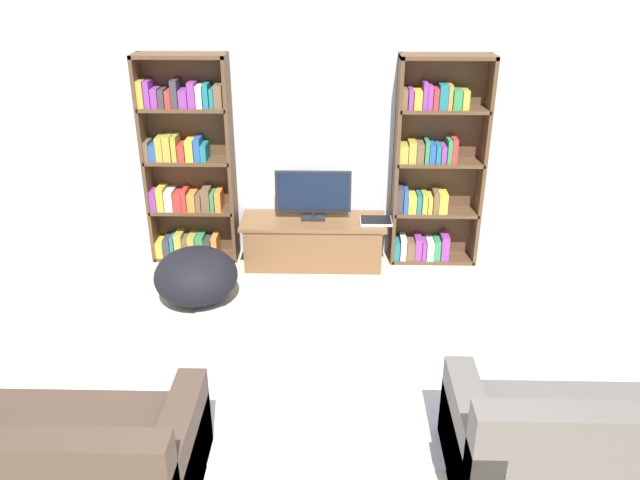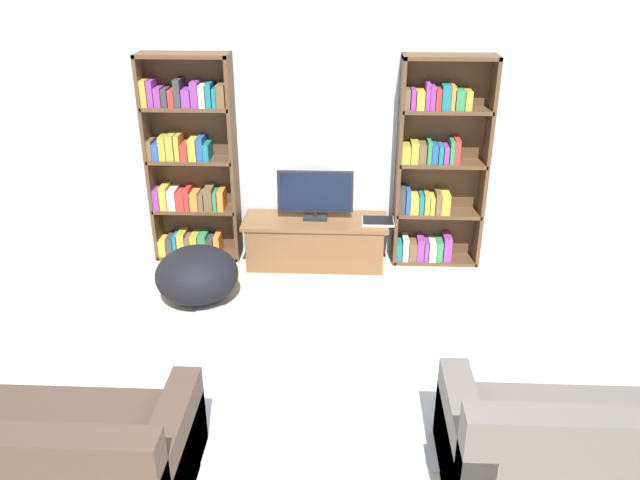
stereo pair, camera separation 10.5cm
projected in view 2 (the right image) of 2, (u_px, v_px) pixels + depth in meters
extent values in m
cube|color=silver|center=(330.00, 133.00, 6.24)|extent=(8.80, 0.06, 2.60)
cube|color=#513823|center=(150.00, 161.00, 6.24)|extent=(0.04, 0.30, 2.09)
cube|color=#513823|center=(234.00, 162.00, 6.20)|extent=(0.04, 0.30, 2.09)
cube|color=#513823|center=(195.00, 157.00, 6.34)|extent=(0.88, 0.04, 2.09)
cube|color=#513823|center=(182.00, 55.00, 5.79)|extent=(0.88, 0.30, 0.04)
cube|color=#513823|center=(200.00, 254.00, 6.65)|extent=(0.85, 0.30, 0.04)
cube|color=gold|center=(165.00, 245.00, 6.61)|extent=(0.07, 0.24, 0.17)
cube|color=#333338|center=(172.00, 244.00, 6.60)|extent=(0.07, 0.24, 0.20)
cube|color=#196B75|center=(177.00, 243.00, 6.59)|extent=(0.04, 0.24, 0.22)
cube|color=#9E9333|center=(183.00, 242.00, 6.58)|extent=(0.08, 0.24, 0.25)
cube|color=brown|center=(190.00, 244.00, 6.59)|extent=(0.05, 0.24, 0.21)
cube|color=#9E9333|center=(196.00, 243.00, 6.58)|extent=(0.07, 0.24, 0.23)
cube|color=#2D7F47|center=(204.00, 243.00, 6.58)|extent=(0.08, 0.24, 0.23)
cube|color=#333338|center=(212.00, 245.00, 6.58)|extent=(0.07, 0.24, 0.19)
cube|color=orange|center=(218.00, 243.00, 6.57)|extent=(0.06, 0.24, 0.23)
cube|color=#513823|center=(196.00, 208.00, 6.43)|extent=(0.85, 0.30, 0.04)
cube|color=#7F338C|center=(159.00, 197.00, 6.38)|extent=(0.06, 0.24, 0.20)
cube|color=gold|center=(165.00, 196.00, 6.37)|extent=(0.07, 0.24, 0.24)
cube|color=silver|center=(174.00, 198.00, 6.38)|extent=(0.08, 0.24, 0.20)
cube|color=#B72D28|center=(182.00, 199.00, 6.38)|extent=(0.08, 0.24, 0.18)
cube|color=#B72D28|center=(189.00, 197.00, 6.37)|extent=(0.05, 0.24, 0.22)
cube|color=orange|center=(196.00, 199.00, 6.37)|extent=(0.08, 0.24, 0.18)
cube|color=brown|center=(203.00, 199.00, 6.37)|extent=(0.05, 0.24, 0.17)
cube|color=brown|center=(210.00, 197.00, 6.36)|extent=(0.08, 0.24, 0.23)
cube|color=#2D7F47|center=(216.00, 199.00, 6.36)|extent=(0.04, 0.24, 0.19)
cube|color=orange|center=(222.00, 198.00, 6.36)|extent=(0.06, 0.24, 0.20)
cube|color=#513823|center=(192.00, 160.00, 6.21)|extent=(0.85, 0.30, 0.04)
cube|color=brown|center=(152.00, 148.00, 6.17)|extent=(0.05, 0.24, 0.19)
cube|color=#234C99|center=(158.00, 150.00, 6.17)|extent=(0.06, 0.24, 0.16)
cube|color=#9E9333|center=(165.00, 146.00, 6.15)|extent=(0.07, 0.24, 0.24)
cube|color=#9E9333|center=(172.00, 146.00, 6.15)|extent=(0.07, 0.24, 0.24)
cube|color=#9E9333|center=(179.00, 146.00, 6.14)|extent=(0.05, 0.24, 0.25)
cube|color=#B72D28|center=(186.00, 150.00, 6.16)|extent=(0.07, 0.24, 0.16)
cube|color=gold|center=(194.00, 148.00, 6.15)|extent=(0.08, 0.24, 0.21)
cube|color=#234C99|center=(202.00, 147.00, 6.14)|extent=(0.06, 0.24, 0.23)
cube|color=#196B75|center=(208.00, 150.00, 6.15)|extent=(0.05, 0.24, 0.17)
cube|color=#513823|center=(187.00, 107.00, 5.99)|extent=(0.85, 0.30, 0.04)
cube|color=#9E9333|center=(146.00, 92.00, 5.94)|extent=(0.06, 0.24, 0.25)
cube|color=#7F338C|center=(153.00, 92.00, 5.93)|extent=(0.05, 0.24, 0.25)
cube|color=#7F338C|center=(160.00, 96.00, 5.95)|extent=(0.06, 0.24, 0.18)
cube|color=#333338|center=(167.00, 96.00, 5.94)|extent=(0.06, 0.24, 0.17)
cube|color=#B72D28|center=(173.00, 97.00, 5.94)|extent=(0.05, 0.24, 0.16)
cube|color=#333338|center=(179.00, 92.00, 5.92)|extent=(0.06, 0.24, 0.26)
cube|color=#7F338C|center=(188.00, 97.00, 5.94)|extent=(0.08, 0.24, 0.17)
cube|color=#7F338C|center=(196.00, 93.00, 5.92)|extent=(0.07, 0.24, 0.24)
cube|color=silver|center=(204.00, 95.00, 5.92)|extent=(0.06, 0.24, 0.21)
cube|color=#196B75|center=(210.00, 94.00, 5.92)|extent=(0.05, 0.24, 0.23)
cube|color=#196B75|center=(216.00, 97.00, 5.92)|extent=(0.04, 0.24, 0.18)
cube|color=brown|center=(222.00, 95.00, 5.91)|extent=(0.08, 0.24, 0.22)
cube|color=#513823|center=(399.00, 164.00, 6.13)|extent=(0.04, 0.30, 2.09)
cube|color=#513823|center=(485.00, 165.00, 6.10)|extent=(0.04, 0.30, 2.09)
cube|color=#513823|center=(440.00, 161.00, 6.24)|extent=(0.88, 0.04, 2.09)
cube|color=#513823|center=(451.00, 57.00, 5.69)|extent=(0.88, 0.30, 0.04)
cube|color=#513823|center=(434.00, 259.00, 6.55)|extent=(0.85, 0.30, 0.04)
cube|color=#196B75|center=(398.00, 249.00, 6.50)|extent=(0.06, 0.24, 0.19)
cube|color=silver|center=(405.00, 247.00, 6.49)|extent=(0.06, 0.24, 0.23)
cube|color=brown|center=(412.00, 249.00, 6.49)|extent=(0.08, 0.24, 0.19)
cube|color=#7F338C|center=(420.00, 247.00, 6.48)|extent=(0.07, 0.24, 0.24)
cube|color=#7F338C|center=(426.00, 249.00, 6.49)|extent=(0.04, 0.24, 0.20)
cube|color=silver|center=(432.00, 249.00, 6.48)|extent=(0.07, 0.24, 0.20)
cube|color=#2D7F47|center=(439.00, 249.00, 6.48)|extent=(0.06, 0.24, 0.21)
cube|color=#7F338C|center=(446.00, 247.00, 6.47)|extent=(0.08, 0.24, 0.26)
cube|color=#513823|center=(438.00, 212.00, 6.33)|extent=(0.85, 0.30, 0.04)
cube|color=#333338|center=(402.00, 199.00, 6.27)|extent=(0.06, 0.24, 0.26)
cube|color=#234C99|center=(408.00, 199.00, 6.27)|extent=(0.04, 0.24, 0.25)
cube|color=gold|center=(414.00, 203.00, 6.28)|extent=(0.08, 0.24, 0.18)
cube|color=#196B75|center=(421.00, 202.00, 6.27)|extent=(0.04, 0.24, 0.19)
cube|color=#9E9333|center=(426.00, 202.00, 6.27)|extent=(0.05, 0.24, 0.20)
cube|color=gold|center=(432.00, 203.00, 6.27)|extent=(0.04, 0.24, 0.18)
cube|color=brown|center=(437.00, 201.00, 6.26)|extent=(0.05, 0.24, 0.22)
cube|color=gold|center=(445.00, 202.00, 6.26)|extent=(0.08, 0.24, 0.21)
cube|color=#513823|center=(442.00, 163.00, 6.11)|extent=(0.85, 0.30, 0.04)
cube|color=#9E9333|center=(405.00, 153.00, 6.07)|extent=(0.08, 0.24, 0.17)
cube|color=#9E9333|center=(414.00, 151.00, 6.06)|extent=(0.07, 0.24, 0.21)
cube|color=brown|center=(422.00, 152.00, 6.06)|extent=(0.07, 0.24, 0.19)
cube|color=#2D7F47|center=(429.00, 151.00, 6.05)|extent=(0.04, 0.24, 0.22)
cube|color=#234C99|center=(434.00, 153.00, 6.05)|extent=(0.06, 0.24, 0.18)
cube|color=#196B75|center=(440.00, 153.00, 6.05)|extent=(0.04, 0.24, 0.18)
cube|color=#7F338C|center=(445.00, 153.00, 6.05)|extent=(0.05, 0.24, 0.17)
cube|color=#2D7F47|center=(451.00, 150.00, 6.04)|extent=(0.04, 0.24, 0.23)
cube|color=#B72D28|center=(456.00, 150.00, 6.03)|extent=(0.05, 0.24, 0.24)
cube|color=#513823|center=(446.00, 110.00, 5.89)|extent=(0.85, 0.30, 0.04)
cube|color=brown|center=(407.00, 98.00, 5.85)|extent=(0.05, 0.24, 0.19)
cube|color=#7F338C|center=(413.00, 98.00, 5.84)|extent=(0.04, 0.24, 0.19)
cube|color=gold|center=(420.00, 99.00, 5.84)|extent=(0.07, 0.24, 0.17)
cube|color=#7F338C|center=(427.00, 95.00, 5.83)|extent=(0.04, 0.24, 0.25)
cube|color=#7F338C|center=(432.00, 97.00, 5.83)|extent=(0.05, 0.24, 0.22)
cube|color=#B72D28|center=(438.00, 98.00, 5.83)|extent=(0.05, 0.24, 0.19)
cube|color=#196B75|center=(445.00, 96.00, 5.82)|extent=(0.08, 0.24, 0.23)
cube|color=orange|center=(452.00, 96.00, 5.82)|extent=(0.04, 0.24, 0.23)
cube|color=#2D7F47|center=(459.00, 99.00, 5.83)|extent=(0.08, 0.24, 0.18)
cube|color=#9E9333|center=(467.00, 99.00, 5.82)|extent=(0.06, 0.24, 0.18)
cube|color=brown|center=(315.00, 243.00, 6.40)|extent=(1.37, 0.50, 0.46)
cube|color=brown|center=(315.00, 221.00, 6.29)|extent=(1.46, 0.53, 0.04)
cube|color=black|center=(315.00, 217.00, 6.30)|extent=(0.24, 0.16, 0.03)
cylinder|color=black|center=(315.00, 214.00, 6.29)|extent=(0.04, 0.04, 0.05)
cube|color=black|center=(315.00, 191.00, 6.19)|extent=(0.75, 0.04, 0.42)
cube|color=black|center=(315.00, 192.00, 6.17)|extent=(0.70, 0.00, 0.38)
cube|color=silver|center=(378.00, 221.00, 6.21)|extent=(0.31, 0.24, 0.02)
cube|color=black|center=(378.00, 220.00, 6.21)|extent=(0.30, 0.23, 0.00)
cube|color=#B2B7C1|center=(338.00, 374.00, 4.76)|extent=(2.59, 1.93, 0.02)
cube|color=#423328|center=(14.00, 465.00, 3.66)|extent=(2.08, 0.96, 0.40)
cube|color=#423328|center=(172.00, 458.00, 3.58)|extent=(0.18, 0.96, 0.58)
cube|color=#56514C|center=(595.00, 462.00, 3.66)|extent=(1.76, 0.90, 0.43)
cube|color=#56514C|center=(636.00, 450.00, 3.16)|extent=(1.76, 0.18, 0.43)
cube|color=#56514C|center=(461.00, 446.00, 3.66)|extent=(0.18, 0.90, 0.61)
ellipsoid|color=black|center=(197.00, 275.00, 5.72)|extent=(0.76, 0.76, 0.50)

